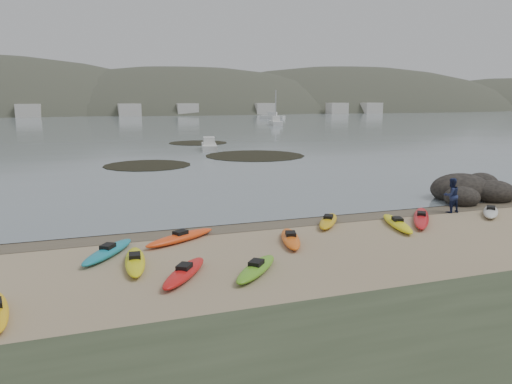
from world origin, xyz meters
name	(u,v)px	position (x,y,z in m)	size (l,w,h in m)	color
ground	(256,223)	(0.00, 0.00, 0.00)	(600.00, 600.00, 0.00)	tan
wet_sand	(258,224)	(0.00, -0.30, 0.00)	(60.00, 60.00, 0.00)	brown
water	(92,108)	(0.00, 300.00, 0.01)	(1200.00, 1200.00, 0.00)	slate
kayaks	(280,241)	(-0.29, -3.75, 0.17)	(23.89, 9.03, 0.34)	#FF4A16
person_east	(451,195)	(10.28, -1.28, 0.91)	(0.88, 0.69, 1.81)	navy
rock_cluster	(471,195)	(13.89, 1.22, 0.25)	(5.34, 3.93, 1.83)	black
kelp_mats	(213,154)	(5.51, 29.45, 0.03)	(20.21, 27.74, 0.04)	black
moored_boats	(69,125)	(-9.59, 85.34, 0.57)	(97.48, 84.33, 1.36)	silver
far_hills	(194,148)	(39.38, 193.97, -15.93)	(550.00, 135.00, 80.00)	#384235
far_town	(124,110)	(6.00, 145.00, 2.00)	(199.00, 5.00, 4.00)	beige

